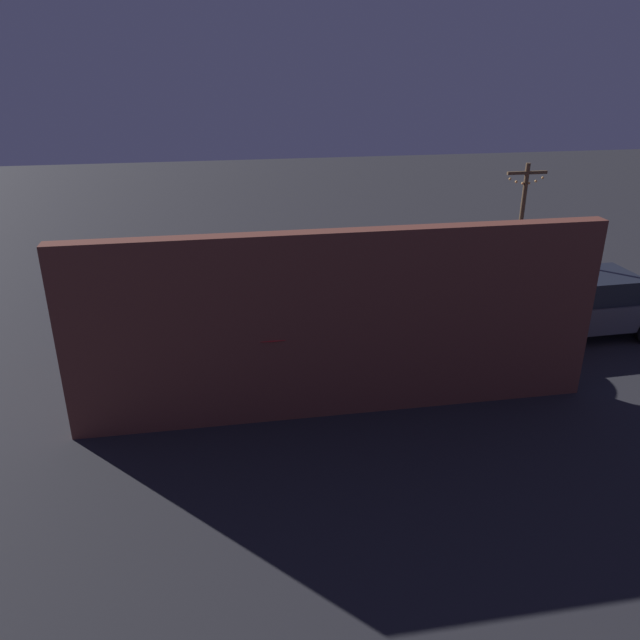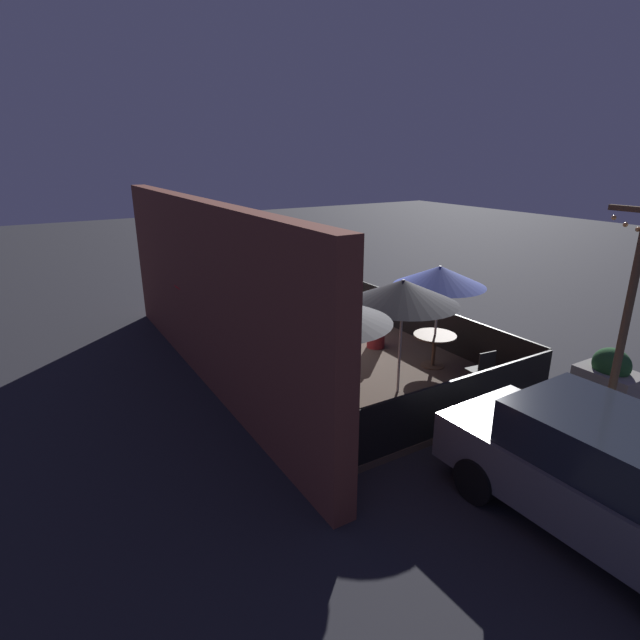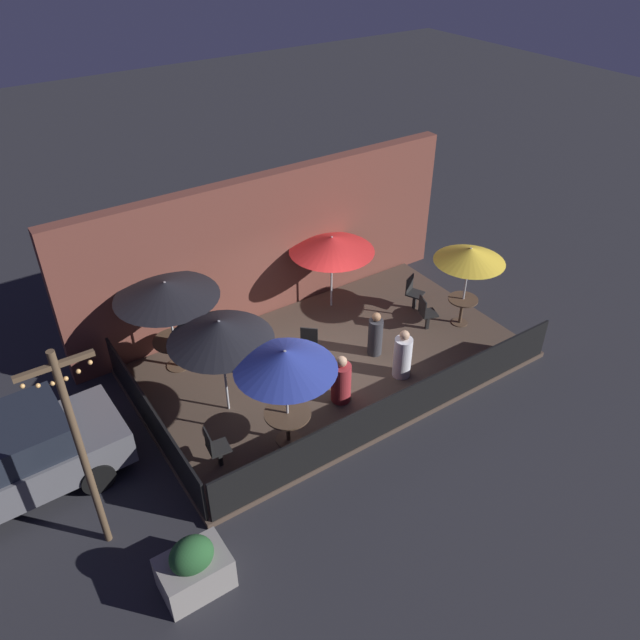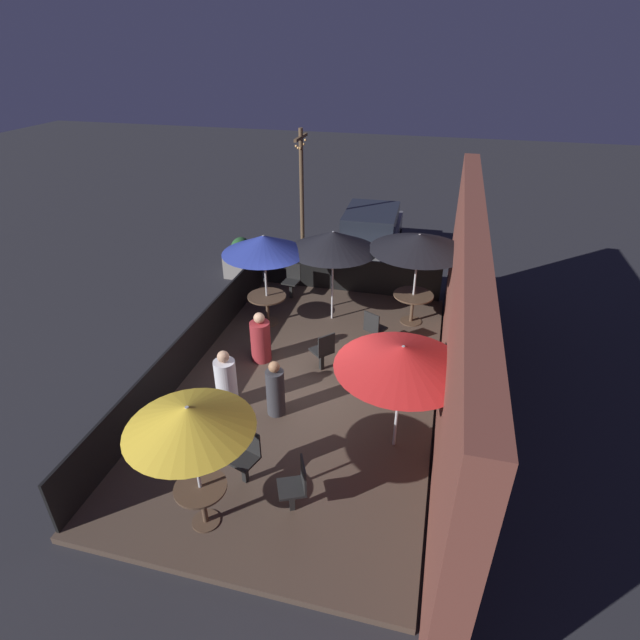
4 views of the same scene
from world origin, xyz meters
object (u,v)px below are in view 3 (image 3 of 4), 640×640
Objects in this scene: patio_chair_4 at (426,312)px; light_post at (80,446)px; patio_chair_1 at (413,292)px; patio_chair_2 at (215,447)px; dining_table_0 at (462,304)px; parked_car_0 at (5,461)px; patio_umbrella_3 at (332,244)px; patron_2 at (375,336)px; patio_chair_0 at (308,346)px; patron_1 at (403,356)px; patio_umbrella_2 at (166,290)px; patio_umbrella_1 at (285,360)px; patron_0 at (341,381)px; patio_umbrella_4 at (220,331)px; patio_chair_3 at (245,344)px; dining_table_2 at (175,345)px; patio_umbrella_0 at (470,255)px; planter_box at (194,568)px; dining_table_1 at (288,418)px.

light_post reaches higher than patio_chair_4.
patio_chair_2 is (-6.66, -2.09, 0.01)m from patio_chair_1.
parked_car_0 reaches higher than dining_table_0.
patio_umbrella_3 reaches higher than patron_2.
patio_chair_2 reaches higher than dining_table_0.
patio_chair_0 is at bearing 34.11° from patio_chair_2.
patio_umbrella_2 is at bearing 140.89° from patron_1.
parked_car_0 is (-4.81, 1.74, -1.32)m from patio_umbrella_1.
patron_0 is at bearing -50.73° from patio_umbrella_2.
patio_umbrella_3 is 2.87m from patio_chair_4.
patron_0 is (2.15, -1.08, -1.54)m from patio_umbrella_4.
patio_chair_3 is at bearing 48.40° from patio_umbrella_4.
light_post is at bearing -179.40° from patron_2.
light_post is at bearing 61.82° from patio_chair_3.
patio_chair_0 is 0.23× the size of light_post.
dining_table_2 reaches higher than dining_table_0.
patron_2 is (-2.56, 0.23, -1.45)m from patio_umbrella_0.
patio_umbrella_4 reaches higher than patron_2.
patron_0 is 1.01× the size of patron_2.
planter_box reaches higher than patio_chair_2.
dining_table_1 is 4.99m from patio_chair_4.
light_post is (-9.47, -1.22, 1.59)m from dining_table_0.
patio_umbrella_1 is at bearing 0.00° from patio_chair_0.
patron_1 reaches higher than patio_chair_2.
patio_umbrella_4 is 2.23m from patio_chair_3.
patron_2 is at bearing -97.73° from patio_umbrella_3.
patio_umbrella_3 is at bearing 40.24° from planter_box.
patio_umbrella_1 reaches higher than patio_chair_0.
light_post reaches higher than parked_car_0.
patio_chair_0 is at bearing -32.22° from dining_table_2.
patio_umbrella_4 reaches higher than dining_table_1.
dining_table_2 reaches higher than dining_table_1.
patio_umbrella_0 is 2.31× the size of patio_chair_0.
patron_0 is at bearing -13.41° from parked_car_0.
patio_umbrella_3 is 6.13m from patio_chair_2.
patio_umbrella_3 reaches higher than patio_chair_4.
dining_table_2 is at bearing 86.27° from patio_chair_2.
dining_table_0 is (6.31, -0.43, -1.48)m from patio_umbrella_4.
patio_chair_1 is 2.80m from patron_1.
dining_table_2 is 1.06× the size of patio_chair_1.
patio_chair_0 is (2.23, 0.33, -1.54)m from patio_umbrella_4.
dining_table_2 is at bearing 21.61° from parked_car_0.
patio_umbrella_4 is at bearing 55.65° from planter_box.
patio_umbrella_0 is 1.40m from dining_table_0.
patio_umbrella_0 reaches higher than patron_1.
dining_table_0 is at bearing 121.87° from patio_chair_0.
patio_umbrella_3 is at bearing 45.39° from patio_umbrella_1.
dining_table_2 is at bearing 104.72° from patio_umbrella_1.
patio_chair_4 reaches higher than dining_table_1.
patio_chair_2 is (-0.90, -1.31, -1.54)m from patio_umbrella_4.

